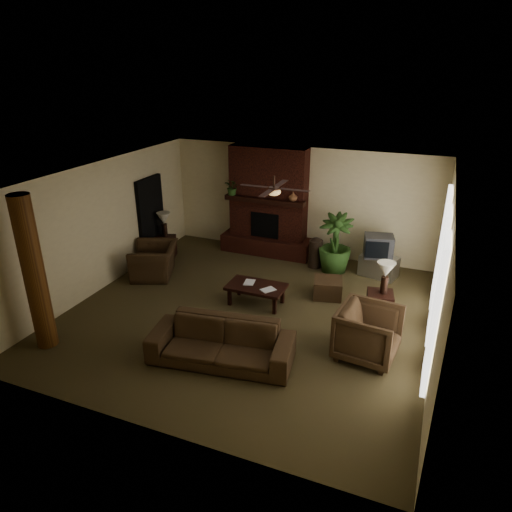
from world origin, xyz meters
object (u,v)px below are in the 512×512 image
at_px(tv_stand, 379,266).
at_px(floor_plant, 334,256).
at_px(armchair_left, 154,256).
at_px(side_table_right, 379,305).
at_px(floor_vase, 316,251).
at_px(lamp_left, 164,220).
at_px(coffee_table, 256,288).
at_px(armchair_right, 368,331).
at_px(sofa, 221,337).
at_px(log_column, 34,274).
at_px(ottoman, 328,288).
at_px(side_table_left, 165,247).
at_px(lamp_right, 386,272).

relative_size(tv_stand, floor_plant, 0.59).
bearing_deg(floor_plant, tv_stand, 7.32).
distance_m(armchair_left, side_table_right, 5.26).
height_order(floor_vase, lamp_left, lamp_left).
xyz_separation_m(coffee_table, side_table_right, (2.48, 0.38, -0.10)).
distance_m(armchair_left, floor_plant, 4.31).
bearing_deg(armchair_right, armchair_left, 80.78).
bearing_deg(floor_plant, armchair_right, -67.74).
bearing_deg(sofa, log_column, -175.12).
bearing_deg(ottoman, tv_stand, 59.50).
distance_m(armchair_right, tv_stand, 3.43).
bearing_deg(armchair_left, side_table_left, 177.48).
height_order(armchair_right, tv_stand, armchair_right).
height_order(armchair_left, tv_stand, armchair_left).
height_order(armchair_right, lamp_left, lamp_left).
relative_size(tv_stand, floor_vase, 1.10).
relative_size(armchair_right, ottoman, 1.70).
distance_m(log_column, tv_stand, 7.39).
height_order(sofa, side_table_right, sofa).
distance_m(sofa, side_table_right, 3.36).
relative_size(armchair_right, lamp_left, 1.57).
relative_size(armchair_right, floor_vase, 1.32).
bearing_deg(ottoman, armchair_right, -59.08).
relative_size(coffee_table, ottoman, 2.00).
height_order(ottoman, floor_plant, floor_plant).
relative_size(ottoman, side_table_left, 1.09).
relative_size(sofa, ottoman, 4.04).
bearing_deg(side_table_right, armchair_right, -90.16).
bearing_deg(tv_stand, lamp_right, -65.72).
distance_m(log_column, side_table_left, 4.43).
bearing_deg(tv_stand, log_column, -120.14).
bearing_deg(lamp_right, lamp_left, 168.98).
relative_size(tv_stand, lamp_left, 1.31).
bearing_deg(floor_vase, coffee_table, -105.57).
relative_size(ottoman, side_table_right, 1.09).
height_order(tv_stand, floor_plant, floor_plant).
xyz_separation_m(log_column, lamp_right, (5.48, 3.22, -0.40)).
bearing_deg(armchair_right, lamp_left, 71.95).
distance_m(side_table_left, lamp_right, 5.82).
distance_m(armchair_right, coffee_table, 2.69).
relative_size(armchair_left, floor_plant, 0.80).
distance_m(sofa, armchair_left, 3.89).
bearing_deg(floor_plant, lamp_right, -52.84).
bearing_deg(floor_plant, ottoman, -82.23).
height_order(coffee_table, ottoman, coffee_table).
distance_m(side_table_left, lamp_left, 0.73).
height_order(tv_stand, lamp_right, lamp_right).
relative_size(armchair_right, side_table_right, 1.85).
bearing_deg(lamp_left, side_table_left, -90.00).
distance_m(sofa, side_table_left, 4.89).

